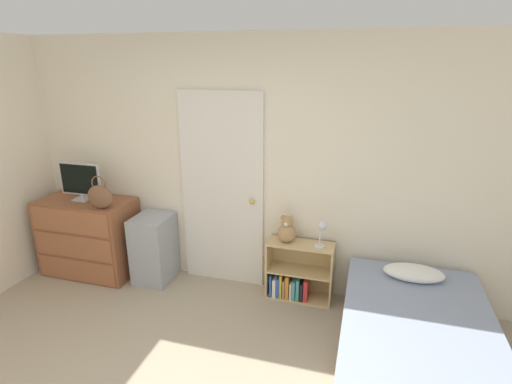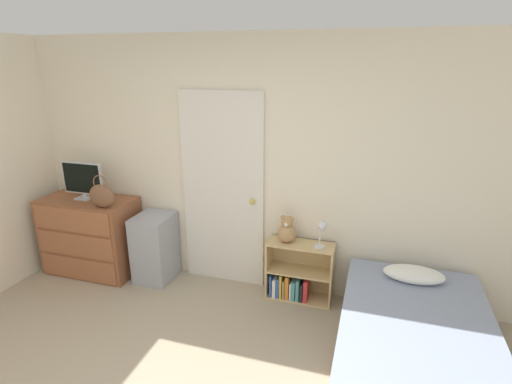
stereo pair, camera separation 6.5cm
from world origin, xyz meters
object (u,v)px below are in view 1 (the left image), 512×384
Objects in this scene: handbag at (100,197)px; teddy_bear at (287,230)px; dresser at (89,237)px; storage_bin at (154,248)px; bookshelf at (296,276)px; desk_lamp at (322,229)px; tv at (80,181)px; bed at (417,352)px.

teddy_bear is at bearing 9.09° from handbag.
dresser is 0.78m from storage_bin.
handbag is 0.53× the size of bookshelf.
handbag is at bearing -173.26° from desk_lamp.
bed is (3.41, -0.72, -0.84)m from tv.
desk_lamp reaches higher than bed.
bed is at bearing -16.20° from storage_bin.
tv is at bearing 153.85° from handbag.
storage_bin is 2.66× the size of desk_lamp.
tv is 2.49m from bookshelf.
teddy_bear is at bearing 3.44° from dresser.
bookshelf is 1.36m from bed.
handbag reaches higher than desk_lamp.
desk_lamp is (0.34, -0.04, 0.08)m from teddy_bear.
handbag is at bearing -170.91° from teddy_bear.
dresser is 3.68× the size of teddy_bear.
tv is 0.25× the size of bed.
handbag is 1.26× the size of desk_lamp.
handbag is 0.79m from storage_bin.
desk_lamp is at bearing 136.07° from bed.
tv reaches higher than handbag.
dresser reaches higher than bed.
bookshelf is (2.34, 0.12, -0.84)m from tv.
bookshelf is at bearing 3.30° from dresser.
storage_bin is at bearing 26.71° from handbag.
teddy_bear is 1.52m from bed.
handbag reaches higher than bed.
bookshelf is at bearing 170.83° from desk_lamp.
dresser is 2.33m from bookshelf.
tv is 0.42m from handbag.
teddy_bear is at bearing 3.28° from storage_bin.
teddy_bear is 0.35m from desk_lamp.
tv is at bearing 168.00° from bed.
bookshelf is 2.37× the size of desk_lamp.
desk_lamp is (2.20, 0.26, -0.19)m from handbag.
bed is at bearing -12.00° from tv.
storage_bin is 1.48m from teddy_bear.
bed is (1.07, -0.84, 0.01)m from bookshelf.
desk_lamp is (2.55, 0.10, 0.37)m from dresser.
handbag is at bearing -26.15° from tv.
bookshelf is (1.54, 0.08, -0.14)m from storage_bin.
bed is (3.38, -0.71, -0.19)m from dresser.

